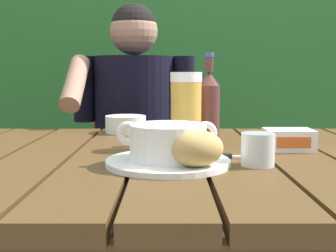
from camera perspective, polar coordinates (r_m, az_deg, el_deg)
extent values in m
cube|color=#4D351A|center=(1.08, -16.22, -4.54)|extent=(0.14, 0.94, 0.04)
cube|color=#4D351A|center=(1.05, -8.24, -4.68)|extent=(0.14, 0.94, 0.04)
cube|color=#4D351A|center=(1.04, 0.07, -4.72)|extent=(0.14, 0.94, 0.04)
cube|color=#4D351A|center=(1.05, 8.37, -4.67)|extent=(0.14, 0.94, 0.04)
cube|color=#4D351A|center=(1.08, 16.33, -4.53)|extent=(0.14, 0.94, 0.04)
cube|color=#4D351A|center=(1.48, 0.01, -3.41)|extent=(1.31, 0.03, 0.08)
cube|color=#265D27|center=(2.82, -0.05, 7.14)|extent=(3.15, 0.60, 1.92)
cylinder|color=#4C3823|center=(2.99, -1.13, 0.15)|extent=(0.10, 0.10, 1.19)
cylinder|color=#4C3823|center=(3.03, 11.31, 7.99)|extent=(0.10, 0.10, 2.02)
cylinder|color=#523D15|center=(2.18, 1.79, -12.63)|extent=(0.04, 0.04, 0.45)
cylinder|color=#523D15|center=(2.20, -9.09, -12.49)|extent=(0.04, 0.04, 0.45)
cube|color=#523D15|center=(1.94, -4.08, -7.96)|extent=(0.44, 0.40, 0.02)
cylinder|color=#523D15|center=(2.07, 1.84, -0.77)|extent=(0.04, 0.04, 0.46)
cylinder|color=#523D15|center=(2.10, -9.33, -0.77)|extent=(0.04, 0.04, 0.46)
cube|color=#523D15|center=(2.08, -3.77, -2.65)|extent=(0.41, 0.02, 0.04)
cube|color=#523D15|center=(2.07, -3.79, 0.48)|extent=(0.41, 0.02, 0.04)
cube|color=#523D15|center=(2.06, -3.82, 3.66)|extent=(0.41, 0.02, 0.04)
cylinder|color=black|center=(1.73, -1.71, -7.96)|extent=(0.13, 0.40, 0.13)
cylinder|color=black|center=(1.74, -7.37, -7.90)|extent=(0.13, 0.40, 0.13)
cylinder|color=black|center=(1.78, -4.38, 0.84)|extent=(0.32, 0.32, 0.51)
sphere|color=#9A6D5A|center=(1.78, -4.50, 12.27)|extent=(0.19, 0.19, 0.19)
sphere|color=black|center=(1.78, -4.50, 12.88)|extent=(0.18, 0.18, 0.18)
cylinder|color=black|center=(1.75, 2.10, 4.84)|extent=(0.08, 0.08, 0.26)
cylinder|color=black|center=(1.78, -10.93, 4.75)|extent=(0.08, 0.08, 0.26)
cylinder|color=#9A6D5A|center=(1.62, -12.01, 5.57)|extent=(0.07, 0.25, 0.21)
cylinder|color=white|center=(0.92, -0.07, -4.74)|extent=(0.26, 0.26, 0.01)
cylinder|color=white|center=(0.91, -0.07, -2.09)|extent=(0.16, 0.16, 0.07)
cylinder|color=#9E4525|center=(0.91, -0.07, -1.08)|extent=(0.14, 0.14, 0.01)
torus|color=white|center=(0.91, -5.13, -0.94)|extent=(0.05, 0.01, 0.05)
torus|color=white|center=(0.91, 4.99, -0.93)|extent=(0.05, 0.01, 0.05)
ellipsoid|color=tan|center=(0.84, 4.00, -2.96)|extent=(0.12, 0.11, 0.07)
cylinder|color=gold|center=(1.10, 2.42, 1.39)|extent=(0.08, 0.08, 0.17)
cylinder|color=white|center=(1.10, 2.44, 6.42)|extent=(0.08, 0.08, 0.02)
cylinder|color=#522A27|center=(1.18, 5.37, 1.46)|extent=(0.06, 0.06, 0.16)
cone|color=#522A27|center=(1.18, 5.43, 6.19)|extent=(0.06, 0.06, 0.04)
cylinder|color=#522A27|center=(1.18, 5.45, 8.02)|extent=(0.02, 0.02, 0.04)
cylinder|color=#384A8C|center=(1.18, 5.47, 9.23)|extent=(0.02, 0.02, 0.01)
cylinder|color=silver|center=(0.93, 11.74, -3.00)|extent=(0.07, 0.07, 0.07)
cube|color=white|center=(1.13, 15.52, -1.73)|extent=(0.12, 0.09, 0.05)
cube|color=#D35420|center=(1.09, 16.16, -2.09)|extent=(0.08, 0.00, 0.03)
cube|color=silver|center=(1.01, 10.28, -3.98)|extent=(0.13, 0.02, 0.00)
cube|color=black|center=(1.00, 6.47, -3.89)|extent=(0.07, 0.02, 0.01)
cylinder|color=white|center=(1.41, -5.52, 0.24)|extent=(0.13, 0.13, 0.05)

